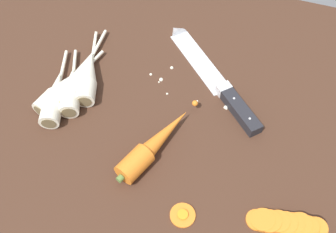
{
  "coord_description": "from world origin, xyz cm",
  "views": [
    {
      "loc": [
        14.01,
        -42.64,
        62.0
      ],
      "look_at": [
        0.0,
        -2.0,
        1.5
      ],
      "focal_mm": 40.38,
      "sensor_mm": 36.0,
      "label": 1
    }
  ],
  "objects_px": {
    "parsnip_front": "(62,89)",
    "parsnip_mid_right": "(88,76)",
    "parsnip_outer": "(55,97)",
    "whole_carrot": "(154,145)",
    "parsnip_mid_left": "(71,90)",
    "carrot_slice_stray_near": "(183,215)",
    "carrot_slice_stack": "(285,223)",
    "parsnip_back": "(79,78)",
    "chefs_knife": "(209,72)"
  },
  "relations": [
    {
      "from": "parsnip_front",
      "to": "parsnip_mid_right",
      "type": "height_order",
      "value": "same"
    },
    {
      "from": "chefs_knife",
      "to": "parsnip_mid_left",
      "type": "bearing_deg",
      "value": -149.16
    },
    {
      "from": "carrot_slice_stray_near",
      "to": "chefs_knife",
      "type": "bearing_deg",
      "value": 97.54
    },
    {
      "from": "parsnip_front",
      "to": "parsnip_mid_right",
      "type": "relative_size",
      "value": 0.98
    },
    {
      "from": "whole_carrot",
      "to": "parsnip_mid_left",
      "type": "height_order",
      "value": "whole_carrot"
    },
    {
      "from": "parsnip_outer",
      "to": "parsnip_back",
      "type": "bearing_deg",
      "value": 69.78
    },
    {
      "from": "chefs_knife",
      "to": "whole_carrot",
      "type": "distance_m",
      "value": 0.23
    },
    {
      "from": "chefs_knife",
      "to": "parsnip_front",
      "type": "bearing_deg",
      "value": -150.14
    },
    {
      "from": "parsnip_mid_right",
      "to": "carrot_slice_stack",
      "type": "xyz_separation_m",
      "value": [
        0.44,
        -0.18,
        -0.01
      ]
    },
    {
      "from": "parsnip_mid_left",
      "to": "parsnip_front",
      "type": "bearing_deg",
      "value": -165.41
    },
    {
      "from": "chefs_knife",
      "to": "parsnip_back",
      "type": "height_order",
      "value": "parsnip_back"
    },
    {
      "from": "parsnip_front",
      "to": "parsnip_outer",
      "type": "bearing_deg",
      "value": -100.04
    },
    {
      "from": "parsnip_outer",
      "to": "carrot_slice_stack",
      "type": "relative_size",
      "value": 1.56
    },
    {
      "from": "parsnip_mid_right",
      "to": "carrot_slice_stray_near",
      "type": "relative_size",
      "value": 4.74
    },
    {
      "from": "whole_carrot",
      "to": "parsnip_mid_left",
      "type": "xyz_separation_m",
      "value": [
        -0.21,
        0.07,
        -0.0
      ]
    },
    {
      "from": "parsnip_mid_left",
      "to": "parsnip_outer",
      "type": "xyz_separation_m",
      "value": [
        -0.02,
        -0.03,
        -0.0
      ]
    },
    {
      "from": "parsnip_mid_right",
      "to": "parsnip_mid_left",
      "type": "bearing_deg",
      "value": -110.5
    },
    {
      "from": "whole_carrot",
      "to": "carrot_slice_stray_near",
      "type": "bearing_deg",
      "value": -48.96
    },
    {
      "from": "chefs_knife",
      "to": "parsnip_outer",
      "type": "bearing_deg",
      "value": -147.17
    },
    {
      "from": "parsnip_mid_right",
      "to": "whole_carrot",
      "type": "bearing_deg",
      "value": -31.27
    },
    {
      "from": "whole_carrot",
      "to": "parsnip_mid_left",
      "type": "bearing_deg",
      "value": 161.62
    },
    {
      "from": "whole_carrot",
      "to": "parsnip_back",
      "type": "relative_size",
      "value": 0.9
    },
    {
      "from": "parsnip_mid_left",
      "to": "parsnip_outer",
      "type": "bearing_deg",
      "value": -130.16
    },
    {
      "from": "whole_carrot",
      "to": "parsnip_outer",
      "type": "distance_m",
      "value": 0.23
    },
    {
      "from": "chefs_knife",
      "to": "parsnip_outer",
      "type": "distance_m",
      "value": 0.33
    },
    {
      "from": "parsnip_outer",
      "to": "carrot_slice_stray_near",
      "type": "bearing_deg",
      "value": -24.48
    },
    {
      "from": "carrot_slice_stray_near",
      "to": "carrot_slice_stack",
      "type": "bearing_deg",
      "value": 12.76
    },
    {
      "from": "parsnip_mid_right",
      "to": "carrot_slice_stray_near",
      "type": "height_order",
      "value": "parsnip_mid_right"
    },
    {
      "from": "carrot_slice_stack",
      "to": "chefs_knife",
      "type": "bearing_deg",
      "value": 125.89
    },
    {
      "from": "parsnip_back",
      "to": "parsnip_outer",
      "type": "height_order",
      "value": "same"
    },
    {
      "from": "chefs_knife",
      "to": "parsnip_mid_right",
      "type": "bearing_deg",
      "value": -156.01
    },
    {
      "from": "carrot_slice_stack",
      "to": "parsnip_mid_right",
      "type": "bearing_deg",
      "value": 157.79
    },
    {
      "from": "carrot_slice_stray_near",
      "to": "parsnip_mid_right",
      "type": "bearing_deg",
      "value": 141.97
    },
    {
      "from": "parsnip_mid_right",
      "to": "parsnip_back",
      "type": "xyz_separation_m",
      "value": [
        -0.02,
        -0.01,
        -0.0
      ]
    },
    {
      "from": "carrot_slice_stray_near",
      "to": "whole_carrot",
      "type": "bearing_deg",
      "value": 131.04
    },
    {
      "from": "whole_carrot",
      "to": "carrot_slice_stray_near",
      "type": "relative_size",
      "value": 4.89
    },
    {
      "from": "whole_carrot",
      "to": "parsnip_mid_right",
      "type": "bearing_deg",
      "value": 148.73
    },
    {
      "from": "whole_carrot",
      "to": "carrot_slice_stray_near",
      "type": "distance_m",
      "value": 0.14
    },
    {
      "from": "parsnip_outer",
      "to": "whole_carrot",
      "type": "bearing_deg",
      "value": -10.34
    },
    {
      "from": "chefs_knife",
      "to": "carrot_slice_stray_near",
      "type": "distance_m",
      "value": 0.33
    },
    {
      "from": "parsnip_mid_right",
      "to": "parsnip_back",
      "type": "relative_size",
      "value": 0.87
    },
    {
      "from": "parsnip_outer",
      "to": "carrot_slice_stack",
      "type": "distance_m",
      "value": 0.5
    },
    {
      "from": "parsnip_mid_left",
      "to": "carrot_slice_stray_near",
      "type": "bearing_deg",
      "value": -30.13
    },
    {
      "from": "chefs_knife",
      "to": "carrot_slice_stray_near",
      "type": "relative_size",
      "value": 6.25
    },
    {
      "from": "parsnip_front",
      "to": "carrot_slice_stack",
      "type": "distance_m",
      "value": 0.5
    },
    {
      "from": "parsnip_back",
      "to": "chefs_knife",
      "type": "bearing_deg",
      "value": 24.74
    },
    {
      "from": "carrot_slice_stack",
      "to": "carrot_slice_stray_near",
      "type": "relative_size",
      "value": 2.92
    },
    {
      "from": "parsnip_front",
      "to": "parsnip_outer",
      "type": "distance_m",
      "value": 0.02
    },
    {
      "from": "whole_carrot",
      "to": "carrot_slice_stack",
      "type": "xyz_separation_m",
      "value": [
        0.25,
        -0.07,
        -0.01
      ]
    },
    {
      "from": "carrot_slice_stack",
      "to": "parsnip_mid_left",
      "type": "bearing_deg",
      "value": 163.69
    }
  ]
}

